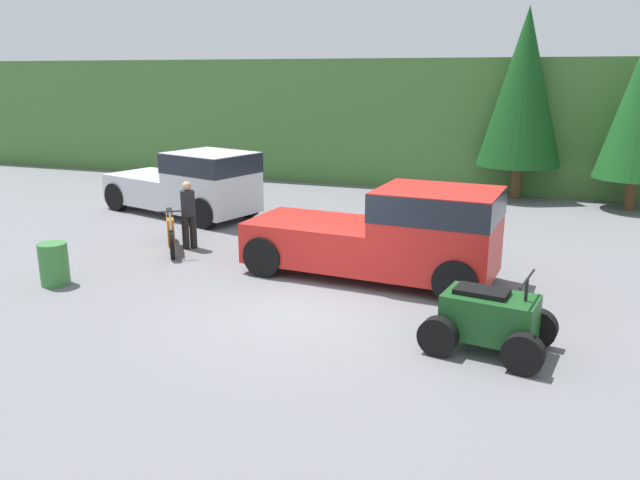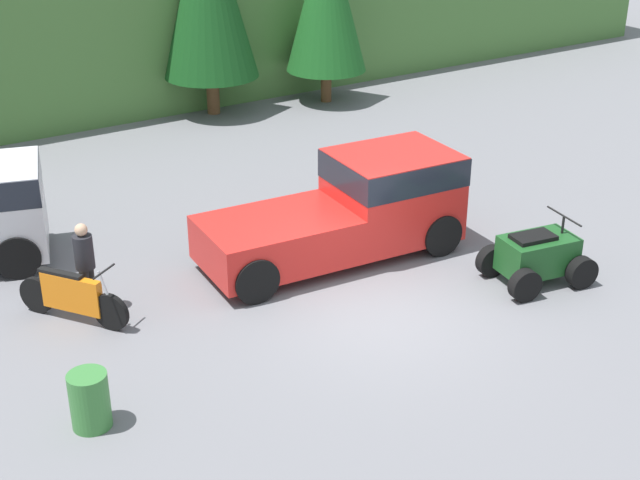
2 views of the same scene
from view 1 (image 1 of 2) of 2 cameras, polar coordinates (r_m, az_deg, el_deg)
name	(u,v)px [view 1 (image 1 of 2)]	position (r m, az deg, el deg)	size (l,w,h in m)	color
ground_plane	(306,312)	(11.47, -1.26, -6.61)	(80.00, 80.00, 0.00)	slate
hillside_backdrop	(447,120)	(26.29, 11.50, 10.70)	(44.00, 6.00, 4.74)	#477538
tree_left	(524,88)	(22.52, 18.11, 13.09)	(2.80, 2.80, 6.37)	brown
pickup_truck_red	(396,232)	(13.00, 6.95, 0.75)	(5.39, 2.43, 2.00)	red
pickup_truck_second	(192,182)	(19.24, -11.60, 5.21)	(5.48, 3.38, 2.00)	silver
dirt_bike	(171,231)	(15.74, -13.50, 0.81)	(1.36, 1.92, 1.14)	black
quad_atv	(489,320)	(10.12, 15.20, -7.08)	(2.08, 1.60, 1.29)	black
rider_person	(188,212)	(15.65, -11.95, 2.48)	(0.49, 0.49, 1.68)	black
steel_barrel	(54,264)	(13.90, -23.15, -2.03)	(0.58, 0.58, 0.88)	#387A38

